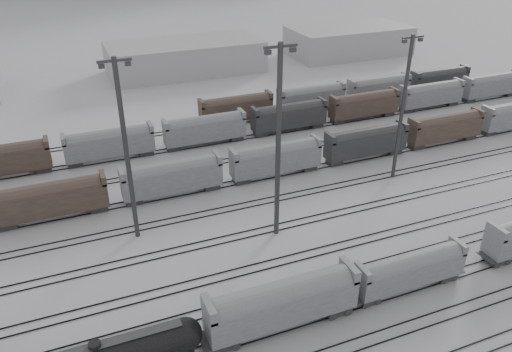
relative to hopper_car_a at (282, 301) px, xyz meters
name	(u,v)px	position (x,y,z in m)	size (l,w,h in m)	color
ground	(330,320)	(5.21, -1.00, -3.55)	(900.00, 900.00, 0.00)	silver
tracks	(265,232)	(5.21, 16.50, -3.47)	(220.00, 71.50, 0.16)	black
hopper_car_a	(282,301)	(0.00, 0.00, 0.00)	(16.07, 3.19, 5.75)	#272729
hopper_car_b	(410,268)	(15.76, 0.00, -0.58)	(13.43, 2.67, 4.80)	#272729
light_mast_b	(126,149)	(-10.82, 22.29, 9.21)	(3.85, 0.62, 24.04)	#363638
light_mast_c	(278,141)	(6.56, 15.94, 9.97)	(4.08, 0.65, 25.49)	#363638
light_mast_d	(403,106)	(30.65, 23.35, 8.59)	(3.66, 0.59, 22.89)	#363638
bg_string_near	(276,160)	(13.21, 31.00, -0.75)	(151.00, 3.00, 5.60)	gray
bg_string_mid	(289,118)	(23.21, 47.00, -0.75)	(151.00, 3.00, 5.60)	#272729
bg_string_far	(345,94)	(40.71, 55.00, -0.75)	(66.00, 3.00, 5.60)	brown
warehouse_mid	(185,57)	(15.21, 94.00, 0.45)	(40.00, 18.00, 8.00)	#99999C
warehouse_right	(348,41)	(65.21, 94.00, 0.45)	(35.00, 18.00, 8.00)	#99999C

